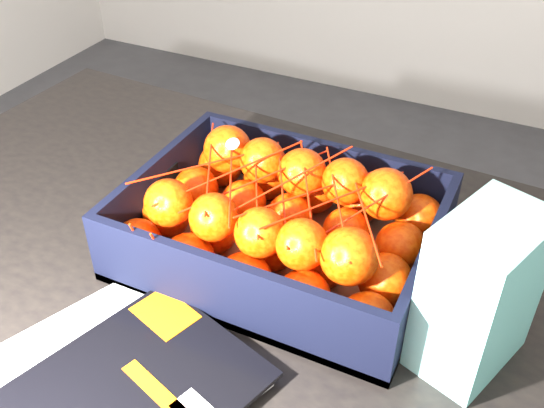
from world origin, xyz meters
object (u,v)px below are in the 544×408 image
at_px(table, 221,311).
at_px(produce_crate, 282,238).
at_px(magazine_stack, 103,391).
at_px(retail_carton, 479,293).

bearing_deg(table, produce_crate, 33.71).
height_order(magazine_stack, retail_carton, retail_carton).
height_order(produce_crate, retail_carton, retail_carton).
relative_size(magazine_stack, produce_crate, 0.89).
relative_size(produce_crate, retail_carton, 2.07).
xyz_separation_m(magazine_stack, produce_crate, (0.08, 0.30, 0.02)).
relative_size(table, retail_carton, 6.31).
distance_m(magazine_stack, retail_carton, 0.42).
height_order(magazine_stack, produce_crate, produce_crate).
bearing_deg(produce_crate, magazine_stack, -104.33).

